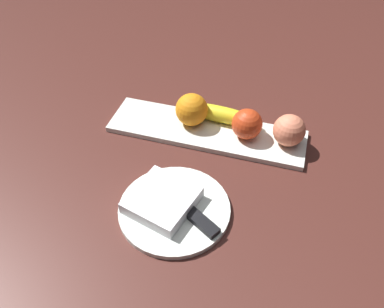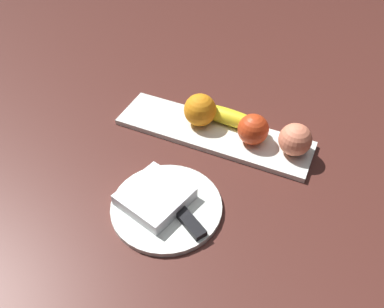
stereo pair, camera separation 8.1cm
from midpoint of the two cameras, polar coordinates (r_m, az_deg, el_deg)
ground_plane at (r=0.91m, az=-2.19°, el=2.45°), size 2.40×2.40×0.00m
fruit_tray at (r=0.91m, az=-0.42°, el=3.20°), size 0.45×0.12×0.01m
apple at (r=0.87m, az=5.36°, el=4.22°), size 0.07×0.07×0.07m
banana at (r=0.92m, az=1.46°, el=5.69°), size 0.20×0.05×0.04m
orange_near_apple at (r=0.91m, az=-2.62°, el=6.32°), size 0.08×0.08×0.08m
peach at (r=0.87m, az=11.31°, el=3.26°), size 0.07×0.07×0.07m
dinner_plate at (r=0.76m, az=-5.62°, el=-8.10°), size 0.21×0.21×0.01m
folded_napkin at (r=0.76m, az=-7.62°, el=-6.74°), size 0.14×0.14×0.03m
knife at (r=0.74m, az=-3.04°, el=-8.96°), size 0.17×0.11×0.01m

